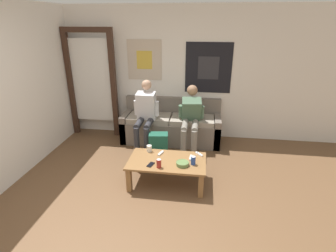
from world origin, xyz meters
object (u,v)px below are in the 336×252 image
object	(u,v)px
coffee_table	(167,164)
pillar_candle	(149,149)
game_controller_near_left	(191,158)
backpack	(159,147)
person_seated_adult	(145,113)
game_controller_near_right	(161,153)
person_seated_teen	(191,117)
cell_phone	(151,165)
drink_can_blue	(193,160)
game_controller_far_center	(199,154)
drink_can_red	(159,163)
ceramic_bowl	(182,163)
couch	(171,126)

from	to	relation	value
coffee_table	pillar_candle	world-z (taller)	pillar_candle
game_controller_near_left	backpack	bearing A→B (deg)	133.59
pillar_candle	game_controller_near_left	distance (m)	0.66
person_seated_adult	game_controller_near_right	bearing A→B (deg)	-65.04
person_seated_teen	game_controller_near_right	bearing A→B (deg)	-111.58
game_controller_near_left	cell_phone	world-z (taller)	game_controller_near_left
game_controller_near_left	cell_phone	xyz separation A→B (m)	(-0.54, -0.26, -0.01)
cell_phone	backpack	bearing A→B (deg)	92.98
drink_can_blue	game_controller_far_center	distance (m)	0.30
coffee_table	game_controller_near_left	size ratio (longest dim) A/B	7.65
drink_can_red	game_controller_near_right	bearing A→B (deg)	95.86
drink_can_blue	cell_phone	bearing A→B (deg)	-170.36
coffee_table	ceramic_bowl	bearing A→B (deg)	-25.87
game_controller_near_left	person_seated_adult	bearing A→B (deg)	131.34
drink_can_red	game_controller_near_left	xyz separation A→B (m)	(0.42, 0.31, -0.05)
ceramic_bowl	pillar_candle	xyz separation A→B (m)	(-0.54, 0.34, 0.02)
pillar_candle	ceramic_bowl	bearing A→B (deg)	-32.34
couch	person_seated_teen	size ratio (longest dim) A/B	1.63
game_controller_near_left	game_controller_near_right	world-z (taller)	same
person_seated_teen	pillar_candle	distance (m)	1.10
game_controller_near_right	game_controller_far_center	distance (m)	0.58
couch	drink_can_red	size ratio (longest dim) A/B	15.42
person_seated_adult	game_controller_near_left	xyz separation A→B (m)	(0.90, -1.02, -0.29)
person_seated_teen	drink_can_blue	distance (m)	1.24
couch	cell_phone	size ratio (longest dim) A/B	12.86
couch	person_seated_adult	size ratio (longest dim) A/B	1.51
backpack	ceramic_bowl	size ratio (longest dim) A/B	2.58
couch	game_controller_far_center	bearing A→B (deg)	-65.32
person_seated_teen	cell_phone	bearing A→B (deg)	-109.76
ceramic_bowl	drink_can_red	bearing A→B (deg)	-162.72
backpack	coffee_table	bearing A→B (deg)	-70.59
person_seated_adult	drink_can_red	bearing A→B (deg)	-70.17
game_controller_far_center	pillar_candle	bearing A→B (deg)	179.67
couch	drink_can_blue	world-z (taller)	couch
person_seated_adult	ceramic_bowl	distance (m)	1.50
drink_can_red	pillar_candle	bearing A→B (deg)	117.23
coffee_table	ceramic_bowl	world-z (taller)	ceramic_bowl
person_seated_adult	pillar_candle	xyz separation A→B (m)	(0.25, -0.89, -0.25)
pillar_candle	cell_phone	world-z (taller)	pillar_candle
drink_can_red	couch	bearing A→B (deg)	91.70
pillar_candle	game_controller_near_right	bearing A→B (deg)	-16.51
backpack	game_controller_near_left	xyz separation A→B (m)	(0.59, -0.62, 0.17)
person_seated_teen	pillar_candle	bearing A→B (deg)	-121.95
coffee_table	backpack	xyz separation A→B (m)	(-0.25, 0.72, -0.10)
drink_can_red	game_controller_near_right	size ratio (longest dim) A/B	0.84
pillar_candle	cell_phone	bearing A→B (deg)	-75.51
game_controller_far_center	drink_can_red	bearing A→B (deg)	-140.73
couch	pillar_candle	bearing A→B (deg)	-97.92
person_seated_adult	game_controller_far_center	xyz separation A→B (m)	(1.02, -0.90, -0.29)
ceramic_bowl	game_controller_near_left	world-z (taller)	ceramic_bowl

